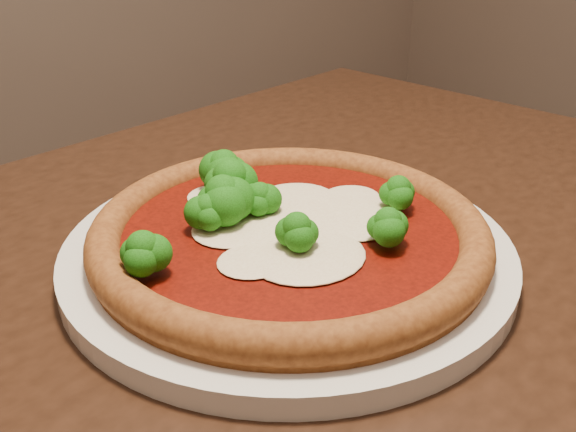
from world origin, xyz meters
TOP-DOWN VIEW (x-y plane):
  - dining_table at (-0.18, -0.00)m, footprint 1.21×0.98m
  - plate at (-0.17, 0.03)m, footprint 0.36×0.36m
  - pizza at (-0.18, 0.02)m, footprint 0.31×0.31m

SIDE VIEW (x-z plane):
  - dining_table at x=-0.18m, z-range 0.27..1.02m
  - plate at x=-0.17m, z-range 0.75..0.77m
  - pizza at x=-0.18m, z-range 0.75..0.81m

